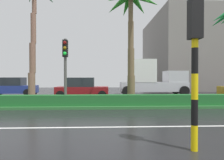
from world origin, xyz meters
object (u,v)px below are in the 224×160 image
at_px(traffic_signal_median_right, 65,60).
at_px(box_truck_lead, 152,79).
at_px(car_in_traffic_second, 12,87).
at_px(car_in_traffic_third, 82,88).
at_px(palm_tree_centre, 131,10).
at_px(traffic_signal_foreground, 195,44).
at_px(palm_tree_centre_left, 34,1).

relative_size(traffic_signal_median_right, box_truck_lead, 0.59).
relative_size(car_in_traffic_second, car_in_traffic_third, 1.00).
height_order(palm_tree_centre, traffic_signal_foreground, palm_tree_centre).
bearing_deg(car_in_traffic_third, traffic_signal_foreground, -72.64).
xyz_separation_m(traffic_signal_median_right, traffic_signal_foreground, (4.35, -7.13, -0.20)).
bearing_deg(box_truck_lead, palm_tree_centre_left, -142.97).
relative_size(traffic_signal_foreground, car_in_traffic_second, 0.86).
height_order(traffic_signal_median_right, box_truck_lead, traffic_signal_median_right).
relative_size(palm_tree_centre_left, car_in_traffic_third, 1.88).
height_order(palm_tree_centre_left, car_in_traffic_third, palm_tree_centre_left).
bearing_deg(box_truck_lead, car_in_traffic_third, -155.93).
bearing_deg(car_in_traffic_second, traffic_signal_foreground, -54.97).
relative_size(palm_tree_centre, box_truck_lead, 1.15).
height_order(palm_tree_centre_left, traffic_signal_foreground, palm_tree_centre_left).
bearing_deg(palm_tree_centre, traffic_signal_foreground, -87.06).
xyz_separation_m(palm_tree_centre, car_in_traffic_third, (-3.54, 4.32, -5.21)).
height_order(traffic_signal_foreground, car_in_traffic_second, traffic_signal_foreground).
bearing_deg(palm_tree_centre_left, car_in_traffic_third, 56.94).
bearing_deg(box_truck_lead, traffic_signal_median_right, -129.41).
relative_size(traffic_signal_median_right, car_in_traffic_second, 0.88).
xyz_separation_m(palm_tree_centre_left, car_in_traffic_third, (2.61, 4.01, -5.80)).
distance_m(car_in_traffic_second, car_in_traffic_third, 7.29).
bearing_deg(box_truck_lead, traffic_signal_foreground, -99.65).
bearing_deg(palm_tree_centre, palm_tree_centre_left, 177.12).
relative_size(traffic_signal_median_right, car_in_traffic_third, 0.88).
height_order(car_in_traffic_second, box_truck_lead, box_truck_lead).
distance_m(palm_tree_centre_left, traffic_signal_median_right, 4.73).
relative_size(palm_tree_centre_left, palm_tree_centre, 1.09).
height_order(traffic_signal_foreground, car_in_traffic_third, traffic_signal_foreground).
bearing_deg(box_truck_lead, palm_tree_centre, -113.02).
bearing_deg(car_in_traffic_third, traffic_signal_median_right, -93.86).
height_order(palm_tree_centre, car_in_traffic_third, palm_tree_centre).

